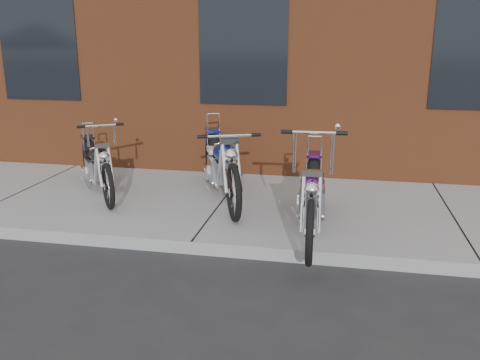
# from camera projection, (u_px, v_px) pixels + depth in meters

# --- Properties ---
(ground) EXTENTS (120.00, 120.00, 0.00)m
(ground) POSITION_uv_depth(u_px,v_px,m) (192.00, 255.00, 5.62)
(ground) COLOR #252529
(ground) RESTS_ON ground
(sidewalk) EXTENTS (22.00, 3.00, 0.15)m
(sidewalk) POSITION_uv_depth(u_px,v_px,m) (222.00, 206.00, 7.02)
(sidewalk) COLOR gray
(sidewalk) RESTS_ON ground
(chopper_purple) EXTENTS (0.56, 2.31, 1.29)m
(chopper_purple) POSITION_uv_depth(u_px,v_px,m) (312.00, 198.00, 5.75)
(chopper_purple) COLOR black
(chopper_purple) RESTS_ON sidewalk
(chopper_blue) EXTENTS (1.07, 2.36, 1.09)m
(chopper_blue) POSITION_uv_depth(u_px,v_px,m) (222.00, 167.00, 7.00)
(chopper_blue) COLOR black
(chopper_blue) RESTS_ON sidewalk
(chopper_third) EXTENTS (1.34, 1.79, 1.09)m
(chopper_third) POSITION_uv_depth(u_px,v_px,m) (97.00, 167.00, 7.27)
(chopper_third) COLOR black
(chopper_third) RESTS_ON sidewalk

